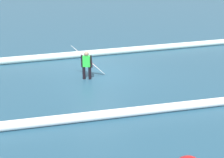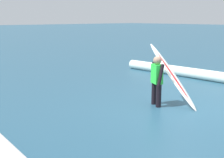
# 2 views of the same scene
# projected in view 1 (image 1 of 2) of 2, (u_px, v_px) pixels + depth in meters

# --- Properties ---
(ground_plane) EXTENTS (183.41, 183.41, 0.00)m
(ground_plane) POSITION_uv_depth(u_px,v_px,m) (99.00, 74.00, 14.25)
(ground_plane) COLOR #254F67
(surfer) EXTENTS (0.48, 0.37, 1.33)m
(surfer) POSITION_uv_depth(u_px,v_px,m) (87.00, 64.00, 13.33)
(surfer) COLOR black
(surfer) RESTS_ON ground_plane
(surfboard) EXTENTS (1.68, 0.36, 1.61)m
(surfboard) POSITION_uv_depth(u_px,v_px,m) (88.00, 60.00, 13.73)
(surfboard) COLOR white
(surfboard) RESTS_ON ground_plane
(wave_crest_foreground) EXTENTS (15.92, 0.78, 0.39)m
(wave_crest_foreground) POSITION_uv_depth(u_px,v_px,m) (121.00, 51.00, 18.16)
(wave_crest_foreground) COLOR white
(wave_crest_foreground) RESTS_ON ground_plane
(wave_crest_midground) EXTENTS (24.35, 2.24, 0.32)m
(wave_crest_midground) POSITION_uv_depth(u_px,v_px,m) (164.00, 108.00, 10.09)
(wave_crest_midground) COLOR white
(wave_crest_midground) RESTS_ON ground_plane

